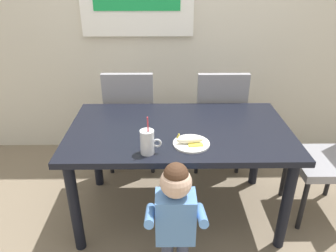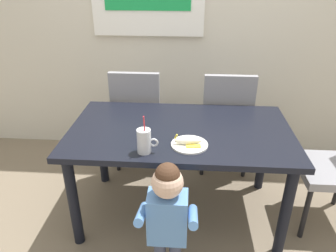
{
  "view_description": "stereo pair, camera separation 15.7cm",
  "coord_description": "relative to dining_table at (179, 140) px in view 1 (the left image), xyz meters",
  "views": [
    {
      "loc": [
        -0.1,
        -1.94,
        1.73
      ],
      "look_at": [
        -0.08,
        -0.09,
        0.79
      ],
      "focal_mm": 33.88,
      "sensor_mm": 36.0,
      "label": 1
    },
    {
      "loc": [
        0.06,
        -1.94,
        1.73
      ],
      "look_at": [
        -0.08,
        -0.09,
        0.79
      ],
      "focal_mm": 33.88,
      "sensor_mm": 36.0,
      "label": 2
    }
  ],
  "objects": [
    {
      "name": "toddler_standing",
      "position": [
        -0.04,
        -0.61,
        -0.11
      ],
      "size": [
        0.33,
        0.24,
        0.84
      ],
      "color": "#3F4760",
      "rests_on": "ground"
    },
    {
      "name": "dining_table",
      "position": [
        0.0,
        0.0,
        0.0
      ],
      "size": [
        1.52,
        0.88,
        0.73
      ],
      "color": "black",
      "rests_on": "ground"
    },
    {
      "name": "dining_chair_right",
      "position": [
        0.38,
        0.62,
        -0.1
      ],
      "size": [
        0.44,
        0.44,
        0.96
      ],
      "rotation": [
        0.0,
        0.0,
        3.14
      ],
      "color": "gray",
      "rests_on": "ground"
    },
    {
      "name": "milk_cup",
      "position": [
        -0.2,
        -0.33,
        0.16
      ],
      "size": [
        0.13,
        0.08,
        0.25
      ],
      "color": "silver",
      "rests_on": "dining_table"
    },
    {
      "name": "peeled_banana",
      "position": [
        0.06,
        -0.23,
        0.13
      ],
      "size": [
        0.17,
        0.11,
        0.07
      ],
      "rotation": [
        0.0,
        0.0,
        0.11
      ],
      "color": "#F4EAC6",
      "rests_on": "snack_plate"
    },
    {
      "name": "snack_plate",
      "position": [
        0.07,
        -0.23,
        0.1
      ],
      "size": [
        0.23,
        0.23,
        0.01
      ],
      "primitive_type": "cylinder",
      "color": "white",
      "rests_on": "dining_table"
    },
    {
      "name": "ground_plane",
      "position": [
        0.0,
        0.0,
        -0.64
      ],
      "size": [
        24.0,
        24.0,
        0.0
      ],
      "primitive_type": "plane",
      "color": "#7A6B56"
    },
    {
      "name": "dining_chair_left",
      "position": [
        -0.4,
        0.63,
        -0.1
      ],
      "size": [
        0.44,
        0.44,
        0.96
      ],
      "rotation": [
        0.0,
        0.0,
        3.14
      ],
      "color": "gray",
      "rests_on": "ground"
    },
    {
      "name": "back_wall",
      "position": [
        -0.0,
        1.1,
        0.81
      ],
      "size": [
        6.4,
        0.17,
        2.9
      ],
      "color": "beige",
      "rests_on": "ground"
    }
  ]
}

